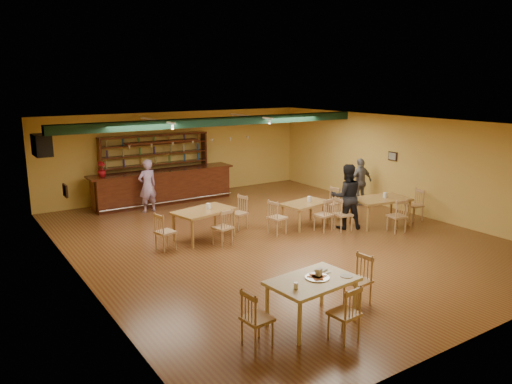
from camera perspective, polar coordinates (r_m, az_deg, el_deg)
floor at (r=13.06m, az=2.21°, el=-5.30°), size 12.00×12.00×0.00m
ceiling_beam at (r=14.83m, az=-4.04°, el=8.18°), size 10.00×0.30×0.25m
track_rail_left at (r=14.59m, az=-11.46°, el=8.16°), size 0.05×2.50×0.05m
track_rail_right at (r=16.06m, az=-0.70°, el=8.81°), size 0.05×2.50×0.05m
ac_unit at (r=14.60m, az=-23.57°, el=5.02°), size 0.34×0.70×0.48m
picture_left at (r=11.56m, az=-21.30°, el=0.15°), size 0.04×0.34×0.28m
picture_right at (r=16.33m, az=15.61°, el=4.03°), size 0.04×0.34×0.28m
bar_counter at (r=16.85m, az=-10.70°, el=0.61°), size 4.96×0.85×1.13m
back_bar_hutch at (r=17.31m, az=-11.59°, el=2.84°), size 3.83×0.40×2.28m
poinsettia at (r=16.05m, az=-17.51°, el=2.55°), size 0.34×0.34×0.47m
dining_table_a at (r=12.93m, az=-6.03°, el=-3.75°), size 1.71×1.24×0.78m
dining_table_b at (r=14.08m, az=5.76°, el=-2.56°), size 1.49×1.03×0.69m
dining_table_d at (r=14.49m, az=14.21°, el=-2.22°), size 1.73×1.21×0.80m
near_table at (r=8.59m, az=6.50°, el=-12.50°), size 1.56×1.08×0.79m
pizza_tray at (r=8.49m, az=7.13°, el=-9.85°), size 0.50×0.50×0.01m
parmesan_shaker at (r=8.02m, az=4.66°, el=-10.83°), size 0.08×0.08×0.11m
napkin_stack at (r=8.80m, az=7.56°, el=-8.99°), size 0.24×0.20×0.03m
pizza_server at (r=8.62m, az=7.72°, el=-9.45°), size 0.32×0.09×0.00m
side_plate at (r=8.65m, az=10.48°, el=-9.56°), size 0.24×0.24×0.01m
patron_bar at (r=15.73m, az=-12.50°, el=0.69°), size 0.66×0.48×1.68m
patron_right_a at (r=13.88m, az=10.46°, el=-0.51°), size 1.10×1.02×1.82m
patron_right_b at (r=16.59m, az=12.04°, el=1.16°), size 0.94×0.43×1.58m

